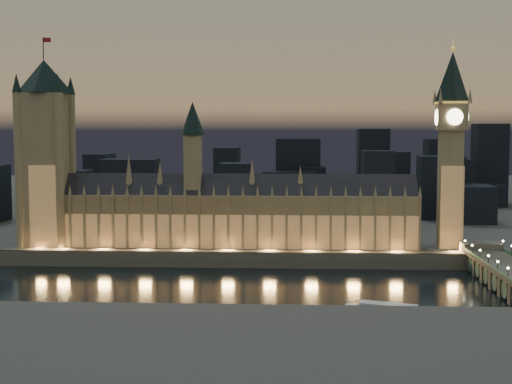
{
  "coord_description": "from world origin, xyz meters",
  "views": [
    {
      "loc": [
        23.37,
        -320.0,
        70.29
      ],
      "look_at": [
        5.0,
        55.0,
        38.0
      ],
      "focal_mm": 50.0,
      "sensor_mm": 36.0,
      "label": 1
    }
  ],
  "objects_px": {
    "victoria_tower": "(46,143)",
    "elizabeth_tower": "(451,132)",
    "palace_of_westminster": "(228,212)",
    "river_boat": "(388,311)",
    "westminster_bridge": "(510,276)"
  },
  "relations": [
    {
      "from": "victoria_tower",
      "to": "river_boat",
      "type": "xyz_separation_m",
      "value": [
        170.74,
        -112.79,
        -62.08
      ]
    },
    {
      "from": "westminster_bridge",
      "to": "palace_of_westminster",
      "type": "bearing_deg",
      "value": 153.57
    },
    {
      "from": "palace_of_westminster",
      "to": "river_boat",
      "type": "relative_size",
      "value": 4.8
    },
    {
      "from": "elizabeth_tower",
      "to": "westminster_bridge",
      "type": "relative_size",
      "value": 0.97
    },
    {
      "from": "victoria_tower",
      "to": "elizabeth_tower",
      "type": "bearing_deg",
      "value": 0.0
    },
    {
      "from": "victoria_tower",
      "to": "palace_of_westminster",
      "type": "bearing_deg",
      "value": -0.1
    },
    {
      "from": "victoria_tower",
      "to": "westminster_bridge",
      "type": "relative_size",
      "value": 1.0
    },
    {
      "from": "palace_of_westminster",
      "to": "westminster_bridge",
      "type": "distance_m",
      "value": 147.84
    },
    {
      "from": "victoria_tower",
      "to": "elizabeth_tower",
      "type": "xyz_separation_m",
      "value": [
        218.0,
        0.01,
        5.8
      ]
    },
    {
      "from": "palace_of_westminster",
      "to": "victoria_tower",
      "type": "bearing_deg",
      "value": 179.9
    },
    {
      "from": "elizabeth_tower",
      "to": "westminster_bridge",
      "type": "distance_m",
      "value": 91.99
    },
    {
      "from": "elizabeth_tower",
      "to": "westminster_bridge",
      "type": "height_order",
      "value": "elizabeth_tower"
    },
    {
      "from": "victoria_tower",
      "to": "river_boat",
      "type": "distance_m",
      "value": 213.85
    },
    {
      "from": "river_boat",
      "to": "palace_of_westminster",
      "type": "bearing_deg",
      "value": 122.27
    },
    {
      "from": "palace_of_westminster",
      "to": "westminster_bridge",
      "type": "relative_size",
      "value": 1.79
    }
  ]
}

